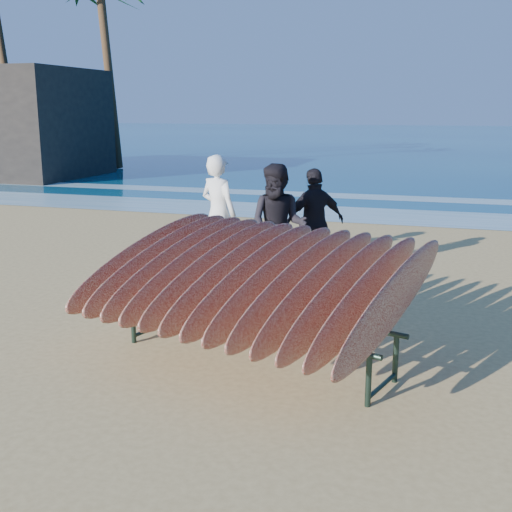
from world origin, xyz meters
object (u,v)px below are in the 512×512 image
object	(u,v)px
surfboard_rack	(254,279)
person_white	(219,213)
person_dark_b	(315,222)
person_dark_a	(278,226)

from	to	relation	value
surfboard_rack	person_white	xyz separation A→B (m)	(-1.76, 3.66, 0.05)
surfboard_rack	person_dark_b	distance (m)	3.83
person_white	person_dark_b	xyz separation A→B (m)	(1.59, 0.17, -0.10)
surfboard_rack	person_white	size ratio (longest dim) A/B	1.94
person_white	person_dark_b	size ratio (longest dim) A/B	1.11
person_dark_a	person_dark_b	bearing A→B (deg)	66.59
surfboard_rack	person_dark_b	size ratio (longest dim) A/B	2.16
person_dark_a	person_dark_b	world-z (taller)	person_dark_a
person_dark_b	surfboard_rack	bearing A→B (deg)	54.86
surfboard_rack	person_dark_b	bearing A→B (deg)	109.18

